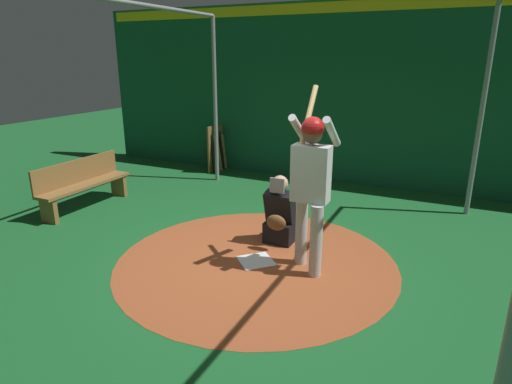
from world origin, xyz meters
The scene contains 9 objects.
ground_plane centered at (0.00, 0.00, 0.00)m, with size 27.68×27.68×0.00m, color #195B28.
dirt_circle centered at (0.00, 0.00, 0.00)m, with size 3.61×3.61×0.01m, color #9E4C28.
home_plate centered at (0.00, 0.00, 0.01)m, with size 0.42×0.42×0.01m, color white.
batter centered at (-0.11, 0.66, 1.17)m, with size 0.68×0.49×2.22m.
catcher centered at (-0.71, 0.04, 0.39)m, with size 0.58×0.40×0.99m.
back_wall centered at (-4.24, 0.00, 1.81)m, with size 0.22×11.68×3.59m.
cage_frame centered at (0.00, 0.00, 2.34)m, with size 6.39×4.95×3.32m.
bat_rack centered at (-4.00, -2.85, 0.49)m, with size 0.94×0.21×1.05m.
bench centered at (-0.61, -3.62, 0.45)m, with size 1.81×0.36×0.85m.
Camera 1 is at (4.58, 2.19, 2.55)m, focal length 30.36 mm.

